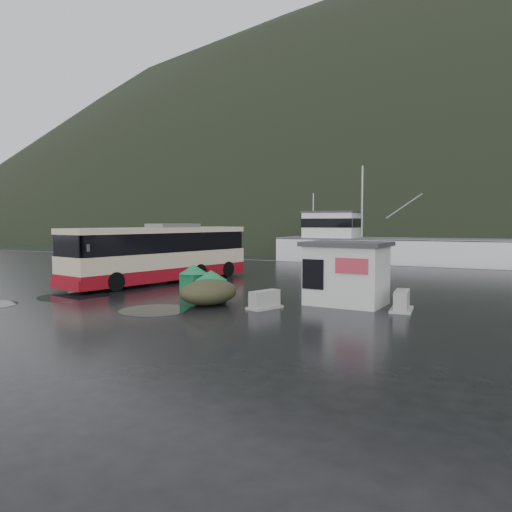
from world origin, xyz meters
The scene contains 15 objects.
ground centered at (0.00, 0.00, 0.00)m, with size 160.00×160.00×0.00m, color black.
harbor_water centered at (0.00, 110.00, 0.00)m, with size 300.00×180.00×0.02m, color black.
quay_edge centered at (0.00, 20.00, 0.00)m, with size 160.00×0.60×1.50m, color #999993.
headland centered at (10.00, 250.00, 0.00)m, with size 780.00×540.00×570.00m, color black.
coach_bus centered at (-3.90, 2.46, 0.00)m, with size 3.10×12.45×3.52m, color beige, non-canonical shape.
white_van centered at (-6.53, 1.39, 0.00)m, with size 1.95×5.65×2.36m, color silver, non-canonical shape.
waste_bin_left centered at (0.52, -0.64, 0.00)m, with size 1.06×1.06×1.48m, color #14723F, non-canonical shape.
waste_bin_right centered at (2.64, -2.40, 0.00)m, with size 1.03×1.03×1.44m, color #14723F, non-canonical shape.
dome_tent centered at (2.92, -3.07, 0.00)m, with size 2.03×2.84×1.12m, color #383922, non-canonical shape.
ticket_kiosk centered at (8.28, -0.33, 0.00)m, with size 3.52×2.67×2.75m, color silver, non-canonical shape.
jersey_barrier_a centered at (8.31, -0.33, 0.00)m, with size 0.74×1.48×0.74m, color #999993, non-canonical shape.
jersey_barrier_b centered at (5.53, -2.87, 0.00)m, with size 0.76×1.52×0.76m, color #999993, non-canonical shape.
jersey_barrier_c centered at (10.74, -0.83, 0.00)m, with size 0.83×1.67×0.83m, color #999993, non-canonical shape.
fishing_trawler centered at (4.49, 28.37, 0.00)m, with size 26.49×5.80×10.60m, color silver, non-canonical shape.
puddles centered at (-0.79, -3.24, 0.00)m, with size 15.51×15.47×0.01m.
Camera 1 is at (14.46, -21.43, 3.64)m, focal length 35.00 mm.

